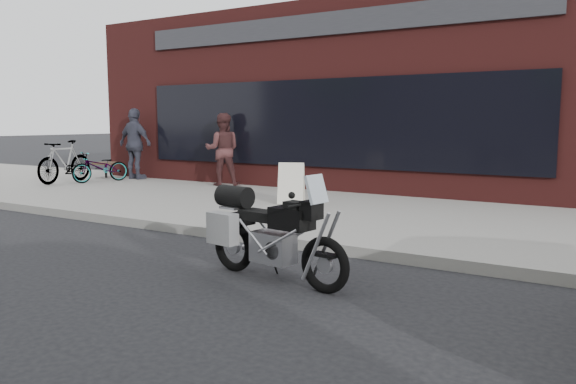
{
  "coord_description": "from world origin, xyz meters",
  "views": [
    {
      "loc": [
        4.13,
        -2.45,
        1.74
      ],
      "look_at": [
        0.45,
        3.59,
        0.85
      ],
      "focal_mm": 35.0,
      "sensor_mm": 36.0,
      "label": 1
    }
  ],
  "objects_px": {
    "bicycle_rear": "(65,162)",
    "cafe_patron_right": "(135,144)",
    "sandwich_sign": "(291,183)",
    "cafe_table": "(106,164)",
    "bicycle_front": "(101,167)",
    "cafe_patron_left": "(223,150)",
    "motorcycle": "(266,233)"
  },
  "relations": [
    {
      "from": "bicycle_rear",
      "to": "cafe_patron_right",
      "type": "bearing_deg",
      "value": 53.45
    },
    {
      "from": "sandwich_sign",
      "to": "cafe_table",
      "type": "distance_m",
      "value": 7.26
    },
    {
      "from": "bicycle_rear",
      "to": "sandwich_sign",
      "type": "height_order",
      "value": "bicycle_rear"
    },
    {
      "from": "cafe_table",
      "to": "bicycle_front",
      "type": "bearing_deg",
      "value": -47.05
    },
    {
      "from": "bicycle_front",
      "to": "cafe_patron_left",
      "type": "height_order",
      "value": "cafe_patron_left"
    },
    {
      "from": "motorcycle",
      "to": "cafe_patron_right",
      "type": "height_order",
      "value": "cafe_patron_right"
    },
    {
      "from": "cafe_patron_left",
      "to": "bicycle_front",
      "type": "bearing_deg",
      "value": -16.05
    },
    {
      "from": "bicycle_rear",
      "to": "bicycle_front",
      "type": "bearing_deg",
      "value": 35.31
    },
    {
      "from": "bicycle_front",
      "to": "cafe_patron_left",
      "type": "xyz_separation_m",
      "value": [
        3.27,
        1.03,
        0.5
      ]
    },
    {
      "from": "motorcycle",
      "to": "cafe_table",
      "type": "distance_m",
      "value": 11.0
    },
    {
      "from": "bicycle_front",
      "to": "bicycle_rear",
      "type": "bearing_deg",
      "value": -118.8
    },
    {
      "from": "cafe_patron_right",
      "to": "motorcycle",
      "type": "bearing_deg",
      "value": 145.94
    },
    {
      "from": "bicycle_rear",
      "to": "cafe_patron_left",
      "type": "xyz_separation_m",
      "value": [
        3.9,
        1.65,
        0.35
      ]
    },
    {
      "from": "sandwich_sign",
      "to": "cafe_patron_right",
      "type": "bearing_deg",
      "value": 140.75
    },
    {
      "from": "cafe_patron_left",
      "to": "cafe_table",
      "type": "bearing_deg",
      "value": -31.0
    },
    {
      "from": "motorcycle",
      "to": "bicycle_front",
      "type": "xyz_separation_m",
      "value": [
        -8.54,
        4.97,
        0.02
      ]
    },
    {
      "from": "motorcycle",
      "to": "sandwich_sign",
      "type": "bearing_deg",
      "value": 126.55
    },
    {
      "from": "bicycle_front",
      "to": "cafe_table",
      "type": "bearing_deg",
      "value": 150.04
    },
    {
      "from": "bicycle_rear",
      "to": "cafe_patron_right",
      "type": "height_order",
      "value": "cafe_patron_right"
    },
    {
      "from": "motorcycle",
      "to": "cafe_patron_right",
      "type": "bearing_deg",
      "value": 153.01
    },
    {
      "from": "cafe_patron_left",
      "to": "bicycle_rear",
      "type": "bearing_deg",
      "value": -10.66
    },
    {
      "from": "sandwich_sign",
      "to": "cafe_patron_right",
      "type": "xyz_separation_m",
      "value": [
        -6.07,
        1.74,
        0.58
      ]
    },
    {
      "from": "sandwich_sign",
      "to": "cafe_table",
      "type": "height_order",
      "value": "sandwich_sign"
    },
    {
      "from": "bicycle_front",
      "to": "cafe_table",
      "type": "distance_m",
      "value": 1.16
    },
    {
      "from": "motorcycle",
      "to": "cafe_table",
      "type": "height_order",
      "value": "motorcycle"
    },
    {
      "from": "motorcycle",
      "to": "cafe_patron_left",
      "type": "height_order",
      "value": "cafe_patron_left"
    },
    {
      "from": "sandwich_sign",
      "to": "cafe_table",
      "type": "relative_size",
      "value": 1.05
    },
    {
      "from": "sandwich_sign",
      "to": "cafe_patron_left",
      "type": "relative_size",
      "value": 0.44
    },
    {
      "from": "sandwich_sign",
      "to": "bicycle_rear",
      "type": "bearing_deg",
      "value": 155.95
    },
    {
      "from": "bicycle_front",
      "to": "cafe_table",
      "type": "xyz_separation_m",
      "value": [
        -0.79,
        0.85,
        0.0
      ]
    },
    {
      "from": "motorcycle",
      "to": "cafe_table",
      "type": "relative_size",
      "value": 2.51
    },
    {
      "from": "bicycle_rear",
      "to": "cafe_table",
      "type": "height_order",
      "value": "bicycle_rear"
    }
  ]
}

